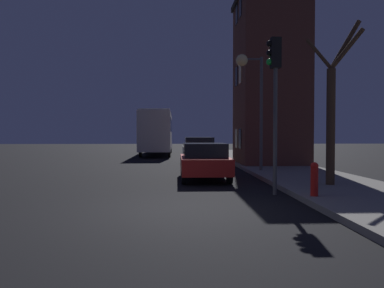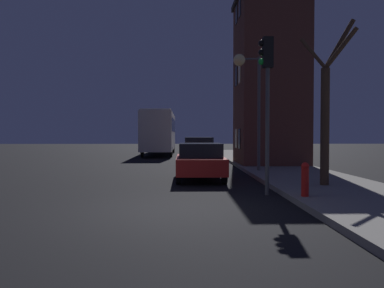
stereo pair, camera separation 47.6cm
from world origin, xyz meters
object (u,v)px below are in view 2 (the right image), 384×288
at_px(traffic_light, 267,83).
at_px(bare_tree, 327,110).
at_px(fire_hydrant, 305,178).
at_px(streetlamp, 247,80).
at_px(bus, 160,130).
at_px(car_near_lane, 200,161).
at_px(car_mid_lane, 198,150).

xyz_separation_m(traffic_light, bare_tree, (2.16, 0.93, -0.75)).
bearing_deg(fire_hydrant, streetlamp, 92.84).
xyz_separation_m(bus, fire_hydrant, (5.35, -22.88, -1.55)).
relative_size(car_near_lane, fire_hydrant, 4.25).
distance_m(bare_tree, bus, 21.80).
bearing_deg(bare_tree, car_mid_lane, 110.58).
relative_size(streetlamp, traffic_light, 1.13).
xyz_separation_m(bare_tree, fire_hydrant, (-1.40, -2.16, -1.95)).
bearing_deg(car_mid_lane, car_near_lane, -91.67).
distance_m(bus, car_near_lane, 18.28).
bearing_deg(bus, car_near_lane, -81.25).
distance_m(streetlamp, bus, 16.65).
bearing_deg(bus, bare_tree, -71.97).
bearing_deg(car_near_lane, traffic_light, -63.57).
height_order(streetlamp, car_near_lane, streetlamp).
bearing_deg(car_mid_lane, bare_tree, -69.42).
relative_size(streetlamp, bare_tree, 1.00).
bearing_deg(car_mid_lane, fire_hydrant, -79.00).
height_order(bus, fire_hydrant, bus).
xyz_separation_m(streetlamp, bus, (-5.00, 15.75, -2.06)).
bearing_deg(streetlamp, bus, 107.61).
height_order(bare_tree, car_mid_lane, bare_tree).
bearing_deg(traffic_light, car_near_lane, 116.43).
xyz_separation_m(streetlamp, car_mid_lane, (-2.01, 5.05, -3.40)).
relative_size(traffic_light, bus, 0.44).
xyz_separation_m(traffic_light, car_near_lane, (-1.81, 3.65, -2.58)).
bearing_deg(traffic_light, bus, 101.95).
height_order(traffic_light, fire_hydrant, traffic_light).
relative_size(streetlamp, car_mid_lane, 1.15).
relative_size(traffic_light, car_mid_lane, 1.02).
bearing_deg(bare_tree, fire_hydrant, -122.87).
bearing_deg(car_near_lane, fire_hydrant, -62.09).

